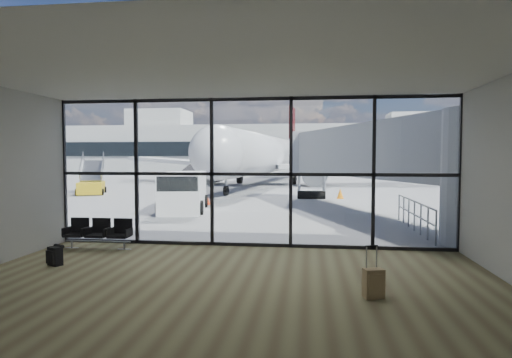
% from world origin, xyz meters
% --- Properties ---
extents(ground, '(220.00, 220.00, 0.00)m').
position_xyz_m(ground, '(0.00, 40.00, 0.00)').
color(ground, slate).
rests_on(ground, ground).
extents(lounge_shell, '(12.02, 8.01, 4.51)m').
position_xyz_m(lounge_shell, '(0.00, -4.80, 2.65)').
color(lounge_shell, brown).
rests_on(lounge_shell, ground).
extents(glass_curtain_wall, '(12.10, 0.12, 4.50)m').
position_xyz_m(glass_curtain_wall, '(0.00, 0.00, 2.25)').
color(glass_curtain_wall, white).
rests_on(glass_curtain_wall, ground).
extents(jet_bridge, '(8.00, 16.50, 4.33)m').
position_xyz_m(jet_bridge, '(4.90, 7.07, 2.76)').
color(jet_bridge, '#949799').
rests_on(jet_bridge, ground).
extents(apron_railing, '(0.06, 5.46, 1.11)m').
position_xyz_m(apron_railing, '(5.60, 3.50, 0.72)').
color(apron_railing, gray).
rests_on(apron_railing, ground).
extents(far_terminal, '(80.00, 12.20, 11.00)m').
position_xyz_m(far_terminal, '(-0.59, 61.97, 4.21)').
color(far_terminal, silver).
rests_on(far_terminal, ground).
extents(tree_0, '(4.95, 4.95, 7.12)m').
position_xyz_m(tree_0, '(-45.00, 72.00, 4.63)').
color(tree_0, '#382619').
rests_on(tree_0, ground).
extents(tree_1, '(5.61, 5.61, 8.07)m').
position_xyz_m(tree_1, '(-39.00, 72.00, 5.25)').
color(tree_1, '#382619').
rests_on(tree_1, ground).
extents(tree_2, '(6.27, 6.27, 9.03)m').
position_xyz_m(tree_2, '(-33.00, 72.00, 5.88)').
color(tree_2, '#382619').
rests_on(tree_2, ground).
extents(tree_3, '(4.95, 4.95, 7.12)m').
position_xyz_m(tree_3, '(-27.00, 72.00, 4.63)').
color(tree_3, '#382619').
rests_on(tree_3, ground).
extents(tree_4, '(5.61, 5.61, 8.07)m').
position_xyz_m(tree_4, '(-21.00, 72.00, 5.25)').
color(tree_4, '#382619').
rests_on(tree_4, ground).
extents(tree_5, '(6.27, 6.27, 9.03)m').
position_xyz_m(tree_5, '(-15.00, 72.00, 5.88)').
color(tree_5, '#382619').
rests_on(tree_5, ground).
extents(seating_row, '(2.00, 0.56, 0.89)m').
position_xyz_m(seating_row, '(-4.45, -0.79, 0.49)').
color(seating_row, gray).
rests_on(seating_row, ground).
extents(backpack, '(0.41, 0.41, 0.52)m').
position_xyz_m(backpack, '(-4.56, -2.89, 0.25)').
color(backpack, black).
rests_on(backpack, ground).
extents(suitcase, '(0.42, 0.35, 1.02)m').
position_xyz_m(suitcase, '(2.98, -4.46, 0.31)').
color(suitcase, olive).
rests_on(suitcase, ground).
extents(airliner, '(31.92, 37.10, 9.57)m').
position_xyz_m(airliner, '(-2.42, 30.77, 2.92)').
color(airliner, silver).
rests_on(airliner, ground).
extents(service_van, '(2.75, 4.72, 1.94)m').
position_xyz_m(service_van, '(-4.48, 7.86, 1.00)').
color(service_van, white).
rests_on(service_van, ground).
extents(belt_loader, '(2.38, 4.62, 2.03)m').
position_xyz_m(belt_loader, '(-9.39, 24.13, 0.68)').
color(belt_loader, black).
rests_on(belt_loader, ground).
extents(mobile_stairs, '(2.78, 3.83, 2.45)m').
position_xyz_m(mobile_stairs, '(-14.03, 16.66, 0.59)').
color(mobile_stairs, gold).
rests_on(mobile_stairs, ground).
extents(traffic_cone_a, '(0.39, 0.39, 0.55)m').
position_xyz_m(traffic_cone_a, '(-4.00, 10.91, 0.26)').
color(traffic_cone_a, '#F6370C').
rests_on(traffic_cone_a, ground).
extents(traffic_cone_c, '(0.46, 0.46, 0.66)m').
position_xyz_m(traffic_cone_c, '(3.76, 15.44, 0.32)').
color(traffic_cone_c, orange).
rests_on(traffic_cone_c, ground).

